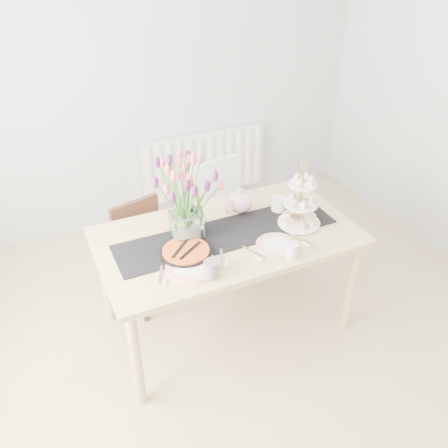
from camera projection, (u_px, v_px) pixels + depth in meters
name	position (u px, v px, depth m)	size (l,w,h in m)	color
room_shell	(285.00, 202.00, 2.18)	(4.50, 4.50, 4.50)	tan
radiator	(205.00, 164.00, 4.49)	(1.20, 0.08, 0.60)	white
dining_table	(227.00, 244.00, 2.98)	(1.60, 0.90, 0.75)	tan
chair_brown	(145.00, 246.00, 3.39)	(0.47, 0.47, 0.75)	#371E14
chair_white	(224.00, 210.00, 3.64)	(0.50, 0.50, 0.89)	silver
table_runner	(227.00, 234.00, 2.94)	(1.40, 0.35, 0.01)	black
tulip_vase	(185.00, 188.00, 2.73)	(0.63, 0.63, 0.54)	silver
cake_stand	(300.00, 209.00, 2.98)	(0.27, 0.27, 0.40)	gold
teapot	(240.00, 202.00, 3.12)	(0.25, 0.21, 0.17)	white
cream_jug	(279.00, 204.00, 3.16)	(0.10, 0.10, 0.10)	white
tart_tin	(186.00, 252.00, 2.75)	(0.31, 0.31, 0.04)	black
mug_grey	(211.00, 269.00, 2.56)	(0.09, 0.09, 0.10)	slate
mug_white	(292.00, 250.00, 2.72)	(0.07, 0.07, 0.09)	silver
mug_orange	(302.00, 208.00, 3.12)	(0.08, 0.08, 0.09)	red
plate_left	(192.00, 266.00, 2.66)	(0.30, 0.30, 0.02)	white
plate_right	(277.00, 245.00, 2.83)	(0.26, 0.26, 0.01)	white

